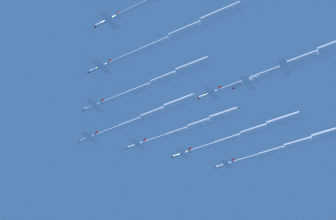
{
  "coord_description": "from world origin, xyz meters",
  "views": [
    {
      "loc": [
        -112.59,
        63.27,
        92.17
      ],
      "look_at": [
        0.0,
        0.0,
        204.69
      ],
      "focal_mm": 47.58,
      "sensor_mm": 36.0,
      "label": 1
    }
  ],
  "objects_px": {
    "jet_port_mid": "(189,30)",
    "jet_starboard_mid": "(256,130)",
    "jet_starboard_outer": "(301,143)",
    "jet_trail_starboard": "(336,50)",
    "jet_port_inner": "(166,78)",
    "jet_trail_port": "(304,59)",
    "jet_lead": "(156,113)",
    "jet_starboard_inner": "(201,124)"
  },
  "relations": [
    {
      "from": "jet_port_inner",
      "to": "jet_trail_starboard",
      "type": "bearing_deg",
      "value": -133.36
    },
    {
      "from": "jet_starboard_outer",
      "to": "jet_trail_starboard",
      "type": "xyz_separation_m",
      "value": [
        -45.94,
        26.84,
        -1.75
      ]
    },
    {
      "from": "jet_port_mid",
      "to": "jet_port_inner",
      "type": "bearing_deg",
      "value": -11.1
    },
    {
      "from": "jet_port_inner",
      "to": "jet_starboard_mid",
      "type": "distance_m",
      "value": 48.96
    },
    {
      "from": "jet_starboard_outer",
      "to": "jet_trail_port",
      "type": "xyz_separation_m",
      "value": [
        -37.23,
        32.2,
        -0.43
      ]
    },
    {
      "from": "jet_starboard_inner",
      "to": "jet_starboard_mid",
      "type": "bearing_deg",
      "value": -109.15
    },
    {
      "from": "jet_port_mid",
      "to": "jet_trail_starboard",
      "type": "height_order",
      "value": "jet_port_mid"
    },
    {
      "from": "jet_starboard_outer",
      "to": "jet_port_mid",
      "type": "bearing_deg",
      "value": 111.37
    },
    {
      "from": "jet_starboard_mid",
      "to": "jet_lead",
      "type": "bearing_deg",
      "value": 77.67
    },
    {
      "from": "jet_starboard_inner",
      "to": "jet_port_mid",
      "type": "relative_size",
      "value": 0.9
    },
    {
      "from": "jet_lead",
      "to": "jet_trail_port",
      "type": "distance_m",
      "value": 58.68
    },
    {
      "from": "jet_port_mid",
      "to": "jet_starboard_mid",
      "type": "xyz_separation_m",
      "value": [
        32.03,
        -52.36,
        1.73
      ]
    },
    {
      "from": "jet_lead",
      "to": "jet_starboard_mid",
      "type": "bearing_deg",
      "value": -102.33
    },
    {
      "from": "jet_starboard_mid",
      "to": "jet_trail_starboard",
      "type": "bearing_deg",
      "value": 173.11
    },
    {
      "from": "jet_lead",
      "to": "jet_trail_starboard",
      "type": "bearing_deg",
      "value": -148.2
    },
    {
      "from": "jet_lead",
      "to": "jet_trail_port",
      "type": "bearing_deg",
      "value": -148.17
    },
    {
      "from": "jet_port_mid",
      "to": "jet_starboard_mid",
      "type": "distance_m",
      "value": 61.41
    },
    {
      "from": "jet_starboard_inner",
      "to": "jet_starboard_mid",
      "type": "height_order",
      "value": "jet_starboard_mid"
    },
    {
      "from": "jet_port_mid",
      "to": "jet_starboard_outer",
      "type": "relative_size",
      "value": 0.99
    },
    {
      "from": "jet_trail_port",
      "to": "jet_trail_starboard",
      "type": "distance_m",
      "value": 10.31
    },
    {
      "from": "jet_starboard_mid",
      "to": "jet_trail_starboard",
      "type": "relative_size",
      "value": 1.08
    },
    {
      "from": "jet_starboard_mid",
      "to": "jet_trail_port",
      "type": "height_order",
      "value": "jet_starboard_mid"
    },
    {
      "from": "jet_port_inner",
      "to": "jet_starboard_mid",
      "type": "xyz_separation_m",
      "value": [
        9.65,
        -47.97,
        1.81
      ]
    },
    {
      "from": "jet_starboard_mid",
      "to": "jet_trail_port",
      "type": "xyz_separation_m",
      "value": [
        -40.61,
        11.32,
        -1.53
      ]
    },
    {
      "from": "jet_port_inner",
      "to": "jet_port_mid",
      "type": "distance_m",
      "value": 22.81
    },
    {
      "from": "jet_starboard_mid",
      "to": "jet_trail_starboard",
      "type": "xyz_separation_m",
      "value": [
        -49.32,
        5.96,
        -2.84
      ]
    },
    {
      "from": "jet_port_mid",
      "to": "jet_starboard_mid",
      "type": "bearing_deg",
      "value": -58.54
    },
    {
      "from": "jet_starboard_mid",
      "to": "jet_starboard_inner",
      "type": "bearing_deg",
      "value": 70.85
    },
    {
      "from": "jet_lead",
      "to": "jet_port_inner",
      "type": "distance_m",
      "value": 19.74
    },
    {
      "from": "jet_port_mid",
      "to": "jet_starboard_outer",
      "type": "xyz_separation_m",
      "value": [
        28.65,
        -73.24,
        0.64
      ]
    },
    {
      "from": "jet_port_inner",
      "to": "jet_starboard_outer",
      "type": "relative_size",
      "value": 0.92
    },
    {
      "from": "jet_port_inner",
      "to": "jet_starboard_mid",
      "type": "bearing_deg",
      "value": -78.62
    },
    {
      "from": "jet_starboard_inner",
      "to": "jet_trail_port",
      "type": "bearing_deg",
      "value": -167.36
    },
    {
      "from": "jet_lead",
      "to": "jet_starboard_outer",
      "type": "relative_size",
      "value": 0.95
    },
    {
      "from": "jet_lead",
      "to": "jet_starboard_outer",
      "type": "height_order",
      "value": "jet_starboard_outer"
    },
    {
      "from": "jet_starboard_mid",
      "to": "jet_starboard_outer",
      "type": "xyz_separation_m",
      "value": [
        -3.38,
        -20.87,
        -1.09
      ]
    },
    {
      "from": "jet_starboard_inner",
      "to": "jet_trail_starboard",
      "type": "distance_m",
      "value": 59.33
    },
    {
      "from": "jet_port_mid",
      "to": "jet_trail_port",
      "type": "relative_size",
      "value": 0.96
    },
    {
      "from": "jet_starboard_outer",
      "to": "jet_trail_starboard",
      "type": "bearing_deg",
      "value": 149.71
    },
    {
      "from": "jet_starboard_outer",
      "to": "jet_trail_starboard",
      "type": "relative_size",
      "value": 1.07
    },
    {
      "from": "jet_starboard_outer",
      "to": "jet_trail_starboard",
      "type": "distance_m",
      "value": 53.23
    },
    {
      "from": "jet_lead",
      "to": "jet_starboard_outer",
      "type": "distance_m",
      "value": 64.4
    }
  ]
}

